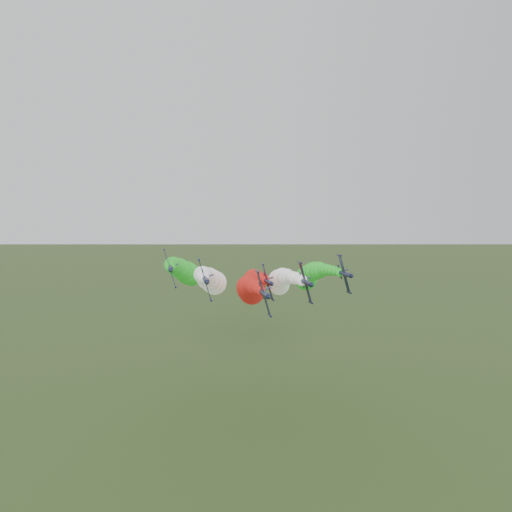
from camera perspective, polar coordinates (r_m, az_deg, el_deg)
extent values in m
plane|color=#445A28|center=(117.78, -3.95, -24.82)|extent=(3000.00, 3000.00, 0.00)
cylinder|color=black|center=(89.90, 0.93, -4.28)|extent=(1.18, 7.80, 1.18)
cone|color=black|center=(85.45, 1.53, -4.75)|extent=(1.07, 1.56, 1.07)
cone|color=black|center=(94.02, 0.43, -3.88)|extent=(1.07, 0.78, 1.07)
ellipsoid|color=black|center=(88.27, 1.36, -4.38)|extent=(0.70, 1.63, 0.83)
cube|color=black|center=(89.71, 0.87, -4.32)|extent=(2.40, 1.65, 8.03)
cylinder|color=black|center=(88.96, 0.15, -1.80)|extent=(0.47, 2.25, 0.47)
cylinder|color=black|center=(90.65, 1.59, -6.80)|extent=(0.47, 2.25, 0.47)
cube|color=black|center=(93.23, 1.12, -3.79)|extent=(1.95, 1.30, 0.67)
cube|color=black|center=(93.11, 0.61, -3.95)|extent=(1.00, 0.95, 3.19)
sphere|color=#B11813|center=(92.84, 0.57, -3.99)|extent=(1.81, 1.81, 1.81)
sphere|color=#B11813|center=(95.32, 0.29, -3.81)|extent=(2.24, 2.24, 2.24)
sphere|color=#B11813|center=(97.82, 0.05, -3.67)|extent=(2.27, 2.27, 2.27)
sphere|color=#B11813|center=(100.33, -0.16, -3.56)|extent=(3.08, 3.08, 3.08)
sphere|color=#B11813|center=(102.86, -0.34, -3.49)|extent=(3.38, 3.38, 3.38)
sphere|color=#B11813|center=(105.40, -0.49, -3.43)|extent=(2.99, 2.99, 2.99)
sphere|color=#B11813|center=(107.95, -0.62, -3.40)|extent=(3.49, 3.49, 3.49)
sphere|color=#B11813|center=(110.52, -0.73, -3.38)|extent=(3.31, 3.31, 3.31)
sphere|color=#B11813|center=(113.09, -0.81, -3.38)|extent=(4.59, 4.59, 4.59)
sphere|color=#B11813|center=(115.67, -0.87, -3.39)|extent=(4.29, 4.29, 4.29)
sphere|color=#B11813|center=(118.26, -0.91, -3.42)|extent=(4.06, 4.06, 4.06)
sphere|color=#B11813|center=(120.86, -0.93, -3.45)|extent=(4.33, 4.33, 4.33)
sphere|color=#B11813|center=(123.47, -0.94, -3.50)|extent=(4.93, 4.93, 4.93)
sphere|color=#B11813|center=(126.09, -0.93, -3.55)|extent=(5.85, 5.85, 5.85)
sphere|color=#B11813|center=(128.72, -0.91, -3.61)|extent=(6.16, 6.16, 6.16)
sphere|color=#B11813|center=(131.35, -0.87, -3.68)|extent=(6.04, 6.04, 6.04)
sphere|color=#B11813|center=(134.00, -0.82, -3.75)|extent=(6.56, 6.56, 6.56)
sphere|color=#B11813|center=(136.65, -0.75, -3.83)|extent=(6.91, 6.91, 6.91)
sphere|color=#B11813|center=(139.32, -0.68, -3.91)|extent=(6.09, 6.09, 6.09)
sphere|color=#B11813|center=(141.99, -0.59, -4.00)|extent=(6.38, 6.38, 6.38)
sphere|color=#B11813|center=(144.67, -0.49, -4.09)|extent=(7.56, 7.56, 7.56)
cylinder|color=black|center=(97.55, -5.81, -2.68)|extent=(1.18, 7.80, 1.18)
cone|color=black|center=(93.01, -5.59, -3.04)|extent=(1.07, 1.56, 1.07)
cone|color=black|center=(101.76, -5.99, -2.38)|extent=(1.07, 0.78, 1.07)
ellipsoid|color=black|center=(95.85, -5.53, -2.75)|extent=(0.70, 1.63, 0.83)
cube|color=black|center=(97.38, -5.87, -2.72)|extent=(2.40, 1.65, 8.03)
cylinder|color=black|center=(96.87, -6.57, -0.38)|extent=(0.47, 2.25, 0.47)
cylinder|color=black|center=(98.06, -5.18, -5.02)|extent=(0.47, 2.25, 0.47)
cube|color=black|center=(100.85, -5.41, -2.28)|extent=(1.95, 1.30, 0.67)
cube|color=black|center=(100.82, -5.88, -2.42)|extent=(1.00, 0.95, 3.19)
sphere|color=white|center=(100.55, -5.94, -2.46)|extent=(2.07, 2.07, 2.07)
sphere|color=white|center=(103.08, -6.04, -2.33)|extent=(2.54, 2.54, 2.54)
sphere|color=white|center=(105.61, -6.11, -2.23)|extent=(2.85, 2.85, 2.85)
sphere|color=white|center=(108.15, -6.16, -2.17)|extent=(2.85, 2.85, 2.85)
sphere|color=white|center=(110.70, -6.19, -2.13)|extent=(2.87, 2.87, 2.87)
sphere|color=white|center=(113.26, -6.20, -2.11)|extent=(3.14, 3.14, 3.14)
sphere|color=white|center=(115.82, -6.19, -2.11)|extent=(3.85, 3.85, 3.85)
sphere|color=white|center=(118.39, -6.17, -2.12)|extent=(3.24, 3.24, 3.24)
sphere|color=white|center=(120.97, -6.13, -2.14)|extent=(4.21, 4.21, 4.21)
sphere|color=white|center=(123.55, -6.07, -2.18)|extent=(3.87, 3.87, 3.87)
sphere|color=white|center=(126.14, -6.01, -2.23)|extent=(4.58, 4.58, 4.58)
sphere|color=white|center=(128.73, -5.93, -2.29)|extent=(4.84, 4.84, 4.84)
sphere|color=white|center=(131.33, -5.83, -2.35)|extent=(4.48, 4.48, 4.48)
sphere|color=white|center=(133.93, -5.73, -2.42)|extent=(5.06, 5.06, 5.06)
sphere|color=white|center=(136.54, -5.62, -2.50)|extent=(5.29, 5.29, 5.29)
sphere|color=white|center=(139.16, -5.49, -2.58)|extent=(6.28, 6.28, 6.28)
sphere|color=white|center=(141.78, -5.36, -2.67)|extent=(6.29, 6.29, 6.29)
sphere|color=white|center=(144.42, -5.21, -2.77)|extent=(5.58, 5.58, 5.58)
sphere|color=white|center=(147.05, -5.06, -2.87)|extent=(6.88, 6.88, 6.88)
sphere|color=white|center=(149.70, -4.90, -2.97)|extent=(6.06, 6.06, 6.06)
sphere|color=white|center=(152.35, -4.73, -3.07)|extent=(7.29, 7.29, 7.29)
cylinder|color=black|center=(98.92, 5.70, -3.00)|extent=(1.18, 7.80, 1.18)
cone|color=black|center=(94.55, 6.47, -3.37)|extent=(1.07, 1.56, 1.07)
cone|color=black|center=(102.97, 5.06, -2.70)|extent=(1.07, 0.78, 1.07)
ellipsoid|color=black|center=(97.34, 6.17, -3.08)|extent=(0.70, 1.63, 0.83)
cube|color=black|center=(98.72, 5.66, -3.04)|extent=(2.40, 1.65, 8.03)
cylinder|color=black|center=(97.96, 5.03, -0.74)|extent=(0.47, 2.25, 0.47)
cylinder|color=black|center=(99.65, 6.28, -5.30)|extent=(0.47, 2.25, 0.47)
cube|color=black|center=(102.28, 5.72, -2.59)|extent=(1.95, 1.30, 0.67)
cube|color=black|center=(102.09, 5.26, -2.74)|extent=(1.00, 0.95, 3.19)
sphere|color=white|center=(101.81, 5.24, -2.78)|extent=(2.30, 2.30, 2.30)
sphere|color=white|center=(104.25, 4.87, -2.64)|extent=(2.18, 2.18, 2.18)
sphere|color=white|center=(106.72, 4.54, -2.54)|extent=(2.69, 2.69, 2.69)
sphere|color=white|center=(109.20, 4.25, -2.47)|extent=(2.75, 2.75, 2.75)
sphere|color=white|center=(111.70, 3.98, -2.43)|extent=(2.61, 2.61, 2.61)
sphere|color=white|center=(114.21, 3.75, -2.40)|extent=(3.14, 3.14, 3.14)
sphere|color=white|center=(116.74, 3.53, -2.40)|extent=(3.86, 3.86, 3.86)
sphere|color=white|center=(119.28, 3.35, -2.40)|extent=(3.93, 3.93, 3.93)
sphere|color=white|center=(121.83, 3.19, -2.42)|extent=(3.94, 3.94, 3.94)
sphere|color=white|center=(124.40, 3.05, -2.45)|extent=(4.77, 4.77, 4.77)
sphere|color=white|center=(126.98, 2.93, -2.49)|extent=(4.54, 4.54, 4.54)
sphere|color=white|center=(129.57, 2.83, -2.54)|extent=(4.88, 4.88, 4.88)
sphere|color=white|center=(132.17, 2.75, -2.60)|extent=(4.91, 4.91, 4.91)
sphere|color=white|center=(134.78, 2.69, -2.67)|extent=(4.95, 4.95, 4.95)
sphere|color=white|center=(137.41, 2.64, -2.74)|extent=(5.84, 5.84, 5.84)
sphere|color=white|center=(140.04, 2.61, -2.82)|extent=(5.02, 5.02, 5.02)
sphere|color=white|center=(142.69, 2.60, -2.91)|extent=(6.23, 6.23, 6.23)
sphere|color=white|center=(145.34, 2.59, -2.99)|extent=(6.22, 6.22, 6.22)
sphere|color=white|center=(148.01, 2.60, -3.09)|extent=(5.71, 5.71, 5.71)
sphere|color=white|center=(150.69, 2.63, -3.19)|extent=(5.90, 5.90, 5.90)
sphere|color=white|center=(153.37, 2.66, -3.29)|extent=(6.41, 6.41, 6.41)
cylinder|color=black|center=(106.33, -9.76, -1.35)|extent=(1.18, 7.80, 1.18)
cone|color=black|center=(101.76, -9.74, -1.62)|extent=(1.07, 1.56, 1.07)
cone|color=black|center=(110.56, -9.78, -1.12)|extent=(1.07, 0.78, 1.07)
ellipsoid|color=black|center=(104.60, -9.57, -1.39)|extent=(0.70, 1.63, 0.83)
cube|color=black|center=(106.16, -9.82, -1.38)|extent=(2.40, 1.65, 8.03)
cylinder|color=black|center=(105.82, -10.48, 0.77)|extent=(0.47, 2.25, 0.47)
cylinder|color=black|center=(106.67, -9.17, -3.51)|extent=(0.47, 2.25, 0.47)
cube|color=black|center=(109.59, -9.27, -1.02)|extent=(1.95, 1.30, 0.67)
cube|color=black|center=(109.61, -9.71, -1.15)|extent=(1.00, 0.95, 3.19)
sphere|color=green|center=(109.35, -9.77, -1.18)|extent=(2.43, 2.43, 2.43)
sphere|color=green|center=(111.88, -9.77, -1.09)|extent=(2.42, 2.42, 2.42)
sphere|color=green|center=(114.42, -9.76, -1.03)|extent=(2.62, 2.62, 2.62)
sphere|color=green|center=(116.97, -9.72, -1.00)|extent=(2.82, 2.82, 2.82)
sphere|color=green|center=(119.52, -9.68, -0.98)|extent=(2.78, 2.78, 2.78)
sphere|color=green|center=(122.07, -9.61, -0.99)|extent=(3.65, 3.65, 3.65)
sphere|color=green|center=(124.63, -9.54, -1.01)|extent=(3.46, 3.46, 3.46)
sphere|color=green|center=(127.19, -9.45, -1.04)|extent=(4.33, 4.33, 4.33)
sphere|color=green|center=(129.75, -9.34, -1.09)|extent=(3.61, 3.61, 3.61)
sphere|color=green|center=(132.32, -9.23, -1.14)|extent=(3.96, 3.96, 3.96)
sphere|color=green|center=(134.90, -9.11, -1.21)|extent=(4.36, 4.36, 4.36)
sphere|color=green|center=(137.47, -8.97, -1.28)|extent=(4.47, 4.47, 4.47)
sphere|color=green|center=(140.05, -8.83, -1.36)|extent=(5.59, 5.59, 5.59)
sphere|color=green|center=(142.64, -8.68, -1.45)|extent=(4.93, 4.93, 4.93)
sphere|color=green|center=(145.23, -8.52, -1.54)|extent=(5.72, 5.72, 5.72)
sphere|color=green|center=(147.83, -8.35, -1.63)|extent=(5.97, 5.97, 5.97)
sphere|color=green|center=(150.43, -8.17, -1.73)|extent=(5.58, 5.58, 5.58)
sphere|color=green|center=(153.03, -7.99, -1.84)|extent=(6.86, 6.86, 6.86)
sphere|color=green|center=(155.64, -7.80, -1.95)|extent=(7.09, 7.09, 7.09)
sphere|color=green|center=(158.26, -7.61, -2.06)|extent=(5.88, 5.88, 5.88)
sphere|color=green|center=(160.89, -7.40, -2.18)|extent=(6.92, 6.92, 6.92)
cylinder|color=black|center=(107.58, 10.07, -2.01)|extent=(1.18, 7.80, 1.18)
cone|color=black|center=(103.32, 10.96, -2.29)|extent=(1.07, 1.56, 1.07)
cone|color=black|center=(111.55, 9.32, -1.76)|extent=(1.07, 0.78, 1.07)
ellipsoid|color=black|center=(106.08, 10.57, -2.06)|extent=(0.70, 1.63, 0.83)
cube|color=black|center=(107.38, 10.04, -2.04)|extent=(2.40, 1.65, 8.03)
cylinder|color=black|center=(106.60, 9.49, 0.08)|extent=(0.47, 2.25, 0.47)
cylinder|color=black|center=(108.32, 10.59, -4.12)|extent=(0.47, 2.25, 0.47)
cube|color=black|center=(110.95, 9.95, -1.66)|extent=(1.95, 1.30, 0.67)
cube|color=black|center=(110.70, 9.54, -1.79)|extent=(1.00, 0.95, 3.19)
sphere|color=green|center=(110.41, 9.53, -1.83)|extent=(2.00, 2.00, 2.00)
sphere|color=green|center=(112.80, 9.10, -1.72)|extent=(2.08, 2.08, 2.08)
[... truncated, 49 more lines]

